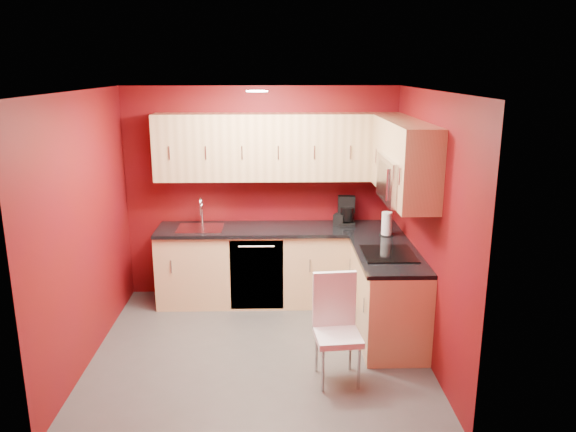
{
  "coord_description": "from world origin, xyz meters",
  "views": [
    {
      "loc": [
        0.16,
        -5.03,
        2.7
      ],
      "look_at": [
        0.29,
        0.55,
        1.22
      ],
      "focal_mm": 35.0,
      "sensor_mm": 36.0,
      "label": 1
    }
  ],
  "objects_px": {
    "microwave": "(404,180)",
    "paper_towel": "(387,224)",
    "napkin_holder": "(339,219)",
    "dining_chair": "(338,331)",
    "sink": "(200,225)",
    "coffee_maker": "(347,211)"
  },
  "relations": [
    {
      "from": "sink",
      "to": "paper_towel",
      "type": "relative_size",
      "value": 1.99
    },
    {
      "from": "sink",
      "to": "paper_towel",
      "type": "distance_m",
      "value": 2.11
    },
    {
      "from": "coffee_maker",
      "to": "microwave",
      "type": "bearing_deg",
      "value": -66.82
    },
    {
      "from": "microwave",
      "to": "paper_towel",
      "type": "relative_size",
      "value": 2.91
    },
    {
      "from": "dining_chair",
      "to": "sink",
      "type": "bearing_deg",
      "value": 122.76
    },
    {
      "from": "coffee_maker",
      "to": "paper_towel",
      "type": "height_order",
      "value": "coffee_maker"
    },
    {
      "from": "coffee_maker",
      "to": "dining_chair",
      "type": "height_order",
      "value": "coffee_maker"
    },
    {
      "from": "microwave",
      "to": "dining_chair",
      "type": "xyz_separation_m",
      "value": [
        -0.69,
        -0.78,
        -1.18
      ]
    },
    {
      "from": "microwave",
      "to": "napkin_holder",
      "type": "distance_m",
      "value": 1.37
    },
    {
      "from": "microwave",
      "to": "paper_towel",
      "type": "height_order",
      "value": "microwave"
    },
    {
      "from": "sink",
      "to": "coffee_maker",
      "type": "xyz_separation_m",
      "value": [
        1.7,
        0.1,
        0.13
      ]
    },
    {
      "from": "coffee_maker",
      "to": "dining_chair",
      "type": "relative_size",
      "value": 0.34
    },
    {
      "from": "paper_towel",
      "to": "coffee_maker",
      "type": "bearing_deg",
      "value": 130.11
    },
    {
      "from": "microwave",
      "to": "paper_towel",
      "type": "distance_m",
      "value": 0.9
    },
    {
      "from": "microwave",
      "to": "napkin_holder",
      "type": "xyz_separation_m",
      "value": [
        -0.48,
        1.08,
        -0.68
      ]
    },
    {
      "from": "paper_towel",
      "to": "dining_chair",
      "type": "xyz_separation_m",
      "value": [
        -0.68,
        -1.43,
        -0.56
      ]
    },
    {
      "from": "sink",
      "to": "coffee_maker",
      "type": "bearing_deg",
      "value": 3.45
    },
    {
      "from": "microwave",
      "to": "coffee_maker",
      "type": "xyz_separation_m",
      "value": [
        -0.39,
        1.11,
        -0.59
      ]
    },
    {
      "from": "microwave",
      "to": "coffee_maker",
      "type": "relative_size",
      "value": 2.33
    },
    {
      "from": "sink",
      "to": "coffee_maker",
      "type": "relative_size",
      "value": 1.59
    },
    {
      "from": "napkin_holder",
      "to": "dining_chair",
      "type": "relative_size",
      "value": 0.14
    },
    {
      "from": "microwave",
      "to": "paper_towel",
      "type": "bearing_deg",
      "value": 90.98
    }
  ]
}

